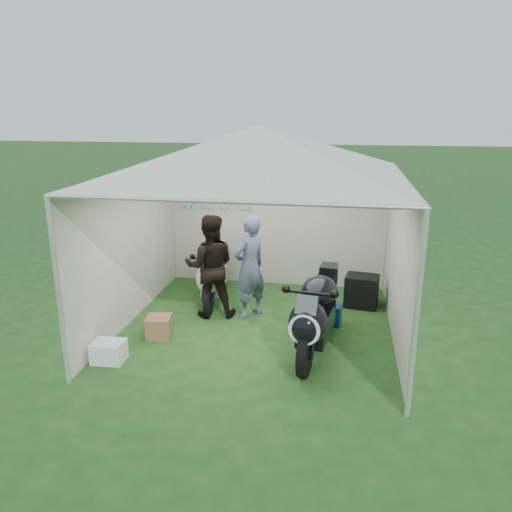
% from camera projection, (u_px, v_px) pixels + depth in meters
% --- Properties ---
extents(ground, '(80.00, 80.00, 0.00)m').
position_uv_depth(ground, '(258.00, 326.00, 7.66)').
color(ground, '#1B4115').
rests_on(ground, ground).
extents(canopy_tent, '(5.66, 5.66, 3.00)m').
position_uv_depth(canopy_tent, '(258.00, 156.00, 6.95)').
color(canopy_tent, silver).
rests_on(canopy_tent, ground).
extents(motorcycle_white, '(0.55, 1.90, 0.93)m').
position_uv_depth(motorcycle_white, '(213.00, 273.00, 8.49)').
color(motorcycle_white, black).
rests_on(motorcycle_white, ground).
extents(motorcycle_black, '(0.65, 2.17, 1.07)m').
position_uv_depth(motorcycle_black, '(316.00, 312.00, 6.68)').
color(motorcycle_black, black).
rests_on(motorcycle_black, ground).
extents(paddock_stand, '(0.45, 0.32, 0.32)m').
position_uv_depth(paddock_stand, '(327.00, 314.00, 7.71)').
color(paddock_stand, '#1133B8').
rests_on(paddock_stand, ground).
extents(person_dark_jacket, '(0.92, 0.79, 1.66)m').
position_uv_depth(person_dark_jacket, '(210.00, 266.00, 7.85)').
color(person_dark_jacket, black).
rests_on(person_dark_jacket, ground).
extents(person_blue_jacket, '(0.68, 0.72, 1.66)m').
position_uv_depth(person_blue_jacket, '(250.00, 267.00, 7.82)').
color(person_blue_jacket, slate).
rests_on(person_blue_jacket, ground).
extents(equipment_box, '(0.59, 0.50, 0.53)m').
position_uv_depth(equipment_box, '(362.00, 291.00, 8.38)').
color(equipment_box, black).
rests_on(equipment_box, ground).
extents(crate_0, '(0.43, 0.35, 0.28)m').
position_uv_depth(crate_0, '(109.00, 351.00, 6.57)').
color(crate_0, white).
rests_on(crate_0, ground).
extents(crate_1, '(0.41, 0.41, 0.31)m').
position_uv_depth(crate_1, '(159.00, 327.00, 7.27)').
color(crate_1, brown).
rests_on(crate_1, ground).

